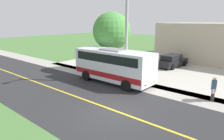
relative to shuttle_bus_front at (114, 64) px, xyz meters
The scene contains 10 objects.
ground_plane 6.12m from the shuttle_bus_front, 40.51° to the left, with size 120.00×120.00×0.00m, color #477238.
road_surface 6.12m from the shuttle_bus_front, 40.51° to the left, with size 8.00×100.00×0.01m, color #28282B.
sidewalk 4.23m from the shuttle_bus_front, 100.51° to the left, with size 2.40×100.00×0.01m, color #9E9991.
parking_lot_surface 10.58m from the shuttle_bus_front, 139.18° to the left, with size 14.00×36.00×0.01m, color #B2ADA3.
road_centre_line 6.12m from the shuttle_bus_front, 40.51° to the left, with size 0.16×100.00×0.00m, color gold.
shuttle_bus_front is the anchor object (origin of this frame).
pedestrian_with_bags 8.03m from the shuttle_bus_front, 97.66° to the left, with size 0.72×0.34×1.68m.
street_light_pole 3.18m from the shuttle_bus_front, 112.28° to the left, with size 1.97×0.24×8.44m.
parked_car_near 9.32m from the shuttle_bus_front, behind, with size 4.56×2.34×1.45m.
tree_curbside 4.76m from the shuttle_bus_front, 137.15° to the right, with size 3.89×3.89×6.22m.
Camera 1 is at (8.82, 7.29, 5.36)m, focal length 32.62 mm.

